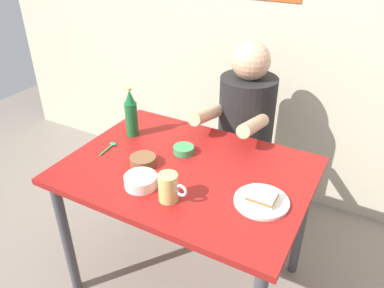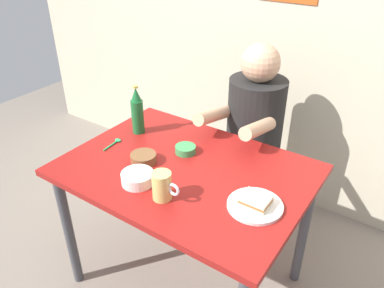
# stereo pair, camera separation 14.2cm
# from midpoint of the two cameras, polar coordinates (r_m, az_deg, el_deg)

# --- Properties ---
(ground_plane) EXTENTS (6.00, 6.00, 0.00)m
(ground_plane) POSITION_cam_midpoint_polar(r_m,az_deg,el_deg) (2.21, -2.61, -19.70)
(ground_plane) COLOR slate
(wall_back) EXTENTS (4.40, 0.09, 2.60)m
(wall_back) POSITION_cam_midpoint_polar(r_m,az_deg,el_deg) (2.40, 10.50, 20.53)
(wall_back) COLOR #BCB299
(wall_back) RESTS_ON ground
(dining_table) EXTENTS (1.10, 0.80, 0.74)m
(dining_table) POSITION_cam_midpoint_polar(r_m,az_deg,el_deg) (1.77, -3.10, -6.19)
(dining_table) COLOR maroon
(dining_table) RESTS_ON ground
(stool) EXTENTS (0.34, 0.34, 0.45)m
(stool) POSITION_cam_midpoint_polar(r_m,az_deg,el_deg) (2.38, 5.87, -4.20)
(stool) COLOR #4C4C51
(stool) RESTS_ON ground
(person_seated) EXTENTS (0.33, 0.56, 0.72)m
(person_seated) POSITION_cam_midpoint_polar(r_m,az_deg,el_deg) (2.16, 6.33, 4.74)
(person_seated) COLOR black
(person_seated) RESTS_ON stool
(plate_orange) EXTENTS (0.22, 0.22, 0.01)m
(plate_orange) POSITION_cam_midpoint_polar(r_m,az_deg,el_deg) (1.52, 7.83, -8.68)
(plate_orange) COLOR silver
(plate_orange) RESTS_ON dining_table
(sandwich) EXTENTS (0.11, 0.09, 0.04)m
(sandwich) POSITION_cam_midpoint_polar(r_m,az_deg,el_deg) (1.51, 7.90, -7.94)
(sandwich) COLOR beige
(sandwich) RESTS_ON plate_orange
(beer_mug) EXTENTS (0.13, 0.08, 0.12)m
(beer_mug) POSITION_cam_midpoint_polar(r_m,az_deg,el_deg) (1.50, -6.27, -6.64)
(beer_mug) COLOR #D1BC66
(beer_mug) RESTS_ON dining_table
(beer_bottle) EXTENTS (0.06, 0.06, 0.26)m
(beer_bottle) POSITION_cam_midpoint_polar(r_m,az_deg,el_deg) (1.95, -11.26, 4.40)
(beer_bottle) COLOR #19602D
(beer_bottle) RESTS_ON dining_table
(condiment_bowl_brown) EXTENTS (0.12, 0.12, 0.04)m
(condiment_bowl_brown) POSITION_cam_midpoint_polar(r_m,az_deg,el_deg) (1.74, -9.75, -2.51)
(condiment_bowl_brown) COLOR brown
(condiment_bowl_brown) RESTS_ON dining_table
(rice_bowl_white) EXTENTS (0.14, 0.14, 0.05)m
(rice_bowl_white) POSITION_cam_midpoint_polar(r_m,az_deg,el_deg) (1.61, -10.29, -5.52)
(rice_bowl_white) COLOR silver
(rice_bowl_white) RESTS_ON dining_table
(dip_bowl_green) EXTENTS (0.10, 0.10, 0.03)m
(dip_bowl_green) POSITION_cam_midpoint_polar(r_m,az_deg,el_deg) (1.81, -3.51, -0.88)
(dip_bowl_green) COLOR #388C4C
(dip_bowl_green) RESTS_ON dining_table
(spoon) EXTENTS (0.04, 0.12, 0.01)m
(spoon) POSITION_cam_midpoint_polar(r_m,az_deg,el_deg) (1.92, -14.30, -0.37)
(spoon) COLOR #26A559
(spoon) RESTS_ON dining_table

